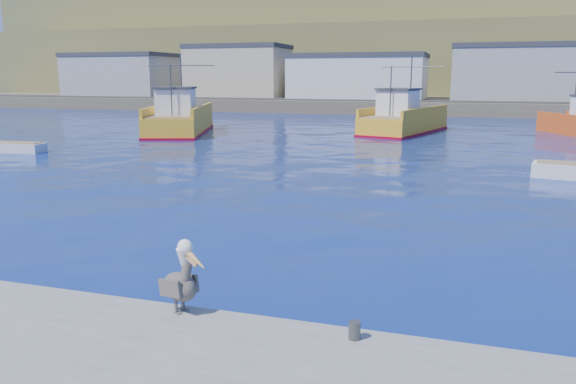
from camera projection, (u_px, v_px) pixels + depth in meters
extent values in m
plane|color=navy|center=(256.00, 278.00, 13.29)|extent=(260.00, 260.00, 0.00)
cylinder|color=#4C4C4C|center=(354.00, 330.00, 9.10)|extent=(0.20, 0.20, 0.30)
cube|color=brown|center=(434.00, 104.00, 80.37)|extent=(160.00, 30.00, 1.60)
cube|color=brown|center=(443.00, 69.00, 103.60)|extent=(180.00, 40.00, 14.00)
cube|color=brown|center=(448.00, 46.00, 121.26)|extent=(200.00, 40.00, 24.00)
cube|color=#2D2D2D|center=(429.00, 101.00, 69.93)|extent=(150.00, 5.00, 0.10)
cube|color=gray|center=(122.00, 77.00, 89.06)|extent=(16.00, 10.00, 6.00)
cube|color=#333338|center=(121.00, 55.00, 88.39)|extent=(16.32, 10.20, 0.60)
cube|color=tan|center=(239.00, 73.00, 83.07)|extent=(14.00, 9.00, 7.00)
cube|color=#333338|center=(238.00, 47.00, 82.30)|extent=(14.28, 9.18, 0.60)
cube|color=silver|center=(359.00, 78.00, 77.92)|extent=(18.00, 11.00, 5.50)
cube|color=#333338|center=(359.00, 56.00, 77.31)|extent=(18.36, 11.22, 0.60)
cube|color=gray|center=(513.00, 75.00, 71.94)|extent=(15.00, 10.00, 6.50)
cube|color=#333338|center=(515.00, 46.00, 71.22)|extent=(15.30, 10.20, 0.60)
cube|color=gold|center=(180.00, 123.00, 47.38)|extent=(7.67, 12.76, 1.57)
cube|color=gold|center=(203.00, 110.00, 47.18)|extent=(4.00, 11.32, 0.70)
cube|color=gold|center=(157.00, 110.00, 47.12)|extent=(4.00, 11.32, 0.70)
cube|color=#9C041C|center=(181.00, 132.00, 47.53)|extent=(7.82, 13.01, 0.25)
cube|color=#8C7251|center=(180.00, 113.00, 47.21)|extent=(7.21, 12.20, 0.10)
cube|color=white|center=(176.00, 102.00, 45.22)|extent=(3.64, 3.77, 2.00)
cube|color=#333338|center=(175.00, 88.00, 45.00)|extent=(3.95, 4.17, 0.15)
cylinder|color=#4C4C4C|center=(181.00, 83.00, 47.90)|extent=(0.15, 0.15, 5.00)
cylinder|color=#4C4C4C|center=(171.00, 91.00, 43.26)|extent=(0.13, 0.13, 4.00)
cylinder|color=#4C4C4C|center=(181.00, 65.00, 47.60)|extent=(5.38, 1.87, 0.08)
cube|color=gold|center=(404.00, 124.00, 47.47)|extent=(6.59, 11.81, 1.46)
cube|color=gold|center=(426.00, 112.00, 46.31)|extent=(3.02, 10.67, 0.70)
cube|color=gold|center=(385.00, 110.00, 48.21)|extent=(3.02, 10.67, 0.70)
cube|color=#9C041C|center=(404.00, 132.00, 47.61)|extent=(6.72, 12.05, 0.25)
cube|color=#8C7251|center=(405.00, 115.00, 47.32)|extent=(6.18, 11.30, 0.10)
cube|color=white|center=(398.00, 103.00, 45.71)|extent=(3.33, 3.40, 2.00)
cube|color=#333338|center=(399.00, 89.00, 45.49)|extent=(3.60, 3.77, 0.15)
cylinder|color=#4C4C4C|center=(411.00, 85.00, 47.75)|extent=(0.15, 0.15, 5.00)
cylinder|color=#4C4C4C|center=(391.00, 92.00, 44.14)|extent=(0.12, 0.12, 4.00)
cylinder|color=#4C4C4C|center=(412.00, 67.00, 47.44)|extent=(5.26, 1.46, 0.08)
cube|color=#DC4C16|center=(563.00, 118.00, 45.53)|extent=(3.17, 6.84, 0.70)
cylinder|color=#4C4C4C|center=(576.00, 91.00, 45.98)|extent=(0.16, 0.16, 5.00)
cube|color=silver|center=(17.00, 149.00, 35.20)|extent=(3.63, 1.54, 0.71)
cube|color=#8C7251|center=(16.00, 143.00, 35.12)|extent=(3.26, 1.25, 0.07)
cylinder|color=#595451|center=(176.00, 306.00, 10.11)|extent=(0.08, 0.08, 0.26)
cube|color=#595451|center=(178.00, 313.00, 10.11)|extent=(0.16, 0.15, 0.01)
cylinder|color=#595451|center=(183.00, 303.00, 10.24)|extent=(0.08, 0.08, 0.26)
cube|color=#595451|center=(185.00, 310.00, 10.24)|extent=(0.16, 0.15, 0.01)
ellipsoid|color=#38332D|center=(180.00, 287.00, 10.09)|extent=(0.88, 0.70, 0.53)
cube|color=#38332D|center=(170.00, 288.00, 9.95)|extent=(0.57, 0.27, 0.38)
cube|color=#38332D|center=(188.00, 282.00, 10.26)|extent=(0.57, 0.27, 0.38)
cube|color=#38332D|center=(168.00, 286.00, 10.31)|extent=(0.24, 0.21, 0.11)
cylinder|color=#38332D|center=(186.00, 274.00, 9.92)|extent=(0.27, 0.32, 0.42)
cylinder|color=white|center=(183.00, 256.00, 9.89)|extent=(0.26, 0.31, 0.39)
ellipsoid|color=white|center=(185.00, 247.00, 9.81)|extent=(0.38, 0.34, 0.26)
cone|color=gold|center=(195.00, 259.00, 9.70)|extent=(0.54, 0.32, 0.36)
cube|color=tan|center=(191.00, 259.00, 9.77)|extent=(0.31, 0.16, 0.23)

